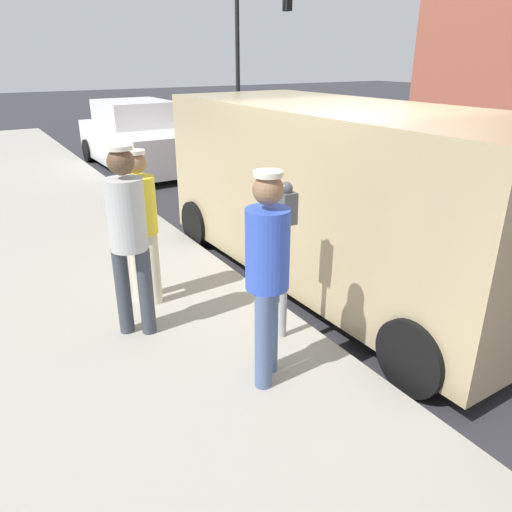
{
  "coord_description": "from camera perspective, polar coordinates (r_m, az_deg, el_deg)",
  "views": [
    {
      "loc": [
        3.66,
        4.21,
        2.66
      ],
      "look_at": [
        1.65,
        0.89,
        1.05
      ],
      "focal_mm": 33.95,
      "sensor_mm": 36.0,
      "label": 1
    }
  ],
  "objects": [
    {
      "name": "parking_meter_near",
      "position": [
        4.31,
        3.42,
        2.4
      ],
      "size": [
        0.14,
        0.18,
        1.52
      ],
      "color": "gray",
      "rests_on": "sidewalk_slab"
    },
    {
      "name": "parked_van",
      "position": [
        5.93,
        10.16,
        7.46
      ],
      "size": [
        2.22,
        5.24,
        2.15
      ],
      "color": "tan",
      "rests_on": "ground"
    },
    {
      "name": "ground_plane",
      "position": [
        6.18,
        8.83,
        -3.25
      ],
      "size": [
        80.0,
        80.0,
        0.0
      ],
      "primitive_type": "plane",
      "color": "#2D2D33"
    },
    {
      "name": "sidewalk_slab",
      "position": [
        4.94,
        -24.96,
        -11.38
      ],
      "size": [
        5.0,
        32.0,
        0.15
      ],
      "primitive_type": "cube",
      "color": "#9E998E",
      "rests_on": "ground"
    },
    {
      "name": "pedestrian_in_gray",
      "position": [
        4.52,
        -14.84,
        2.92
      ],
      "size": [
        0.34,
        0.34,
        1.81
      ],
      "color": "#383D47",
      "rests_on": "sidewalk_slab"
    },
    {
      "name": "traffic_light_corner",
      "position": [
        19.97,
        0.09,
        24.94
      ],
      "size": [
        2.48,
        0.42,
        5.2
      ],
      "color": "black",
      "rests_on": "ground"
    },
    {
      "name": "parked_sedan_behind",
      "position": [
        12.77,
        -13.62,
        13.28
      ],
      "size": [
        2.03,
        4.44,
        1.65
      ],
      "color": "white",
      "rests_on": "ground"
    },
    {
      "name": "pedestrian_in_yellow",
      "position": [
        5.17,
        -13.41,
        4.28
      ],
      "size": [
        0.34,
        0.34,
        1.65
      ],
      "color": "beige",
      "rests_on": "sidewalk_slab"
    },
    {
      "name": "pedestrian_in_blue",
      "position": [
        3.7,
        1.34,
        -1.34
      ],
      "size": [
        0.34,
        0.34,
        1.76
      ],
      "color": "#4C608C",
      "rests_on": "sidewalk_slab"
    }
  ]
}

